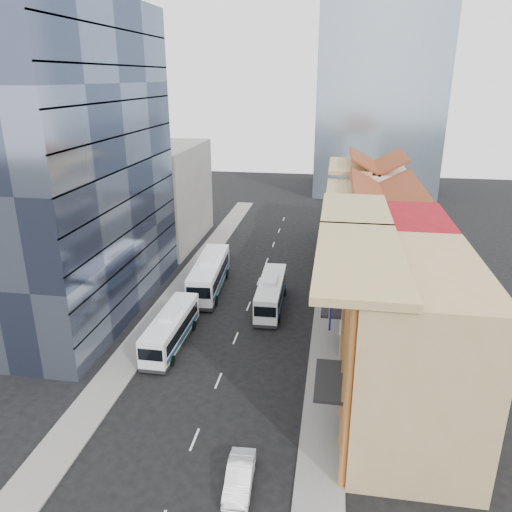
% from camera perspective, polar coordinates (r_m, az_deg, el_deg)
% --- Properties ---
extents(ground, '(200.00, 200.00, 0.00)m').
position_cam_1_polar(ground, '(35.32, -7.51, -21.10)').
color(ground, black).
rests_on(ground, ground).
extents(sidewalk_right, '(3.00, 90.00, 0.15)m').
position_cam_1_polar(sidewalk_right, '(52.67, 8.34, -6.26)').
color(sidewalk_right, slate).
rests_on(sidewalk_right, ground).
extents(sidewalk_left, '(3.00, 90.00, 0.15)m').
position_cam_1_polar(sidewalk_left, '(55.34, -9.60, -5.00)').
color(sidewalk_left, slate).
rests_on(sidewalk_left, ground).
extents(shophouse_tan, '(8.00, 14.00, 12.00)m').
position_cam_1_polar(shophouse_tan, '(35.29, 17.26, -10.05)').
color(shophouse_tan, tan).
rests_on(shophouse_tan, ground).
extents(shophouse_red, '(8.00, 10.00, 12.00)m').
position_cam_1_polar(shophouse_red, '(46.03, 15.42, -2.66)').
color(shophouse_red, maroon).
rests_on(shophouse_red, ground).
extents(shophouse_cream_near, '(8.00, 9.00, 10.00)m').
position_cam_1_polar(shophouse_cream_near, '(55.22, 14.41, 0.11)').
color(shophouse_cream_near, white).
rests_on(shophouse_cream_near, ground).
extents(shophouse_cream_mid, '(8.00, 9.00, 10.00)m').
position_cam_1_polar(shophouse_cream_mid, '(63.75, 13.79, 2.80)').
color(shophouse_cream_mid, white).
rests_on(shophouse_cream_mid, ground).
extents(shophouse_cream_far, '(8.00, 12.00, 11.00)m').
position_cam_1_polar(shophouse_cream_far, '(73.73, 13.27, 5.53)').
color(shophouse_cream_far, white).
rests_on(shophouse_cream_far, ground).
extents(office_tower, '(12.00, 26.00, 30.00)m').
position_cam_1_polar(office_tower, '(51.81, -20.71, 9.64)').
color(office_tower, '#374058').
rests_on(office_tower, ground).
extents(office_block_far, '(10.00, 18.00, 14.00)m').
position_cam_1_polar(office_block_far, '(73.47, -10.59, 6.88)').
color(office_block_far, gray).
rests_on(office_block_far, ground).
extents(bus_left_near, '(2.48, 10.30, 3.30)m').
position_cam_1_polar(bus_left_near, '(46.05, -9.69, -8.17)').
color(bus_left_near, white).
rests_on(bus_left_near, ground).
extents(bus_left_far, '(3.67, 12.42, 3.93)m').
position_cam_1_polar(bus_left_far, '(56.78, -5.35, -2.06)').
color(bus_left_far, white).
rests_on(bus_left_far, ground).
extents(bus_right, '(2.69, 10.51, 3.35)m').
position_cam_1_polar(bus_right, '(52.48, 1.71, -4.21)').
color(bus_right, silver).
rests_on(bus_right, ground).
extents(sedan_right, '(1.76, 4.43, 1.44)m').
position_cam_1_polar(sedan_right, '(32.32, -1.90, -23.89)').
color(sedan_right, white).
rests_on(sedan_right, ground).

